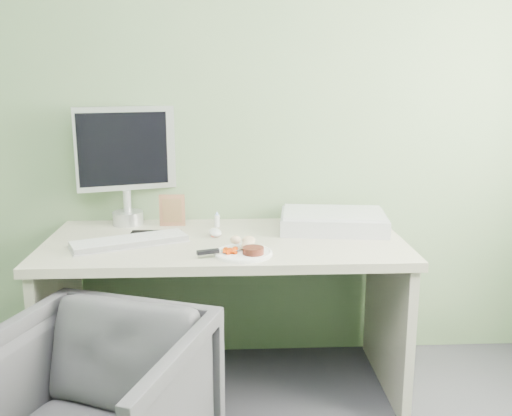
{
  "coord_description": "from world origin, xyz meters",
  "views": [
    {
      "loc": [
        0.02,
        -0.84,
        1.44
      ],
      "look_at": [
        0.13,
        1.5,
        0.9
      ],
      "focal_mm": 40.0,
      "sensor_mm": 36.0,
      "label": 1
    }
  ],
  "objects_px": {
    "desk": "(225,278)",
    "scanner": "(333,222)",
    "plate": "(243,253)",
    "desk_chair": "(94,416)",
    "monitor": "(126,159)"
  },
  "relations": [
    {
      "from": "desk",
      "to": "desk_chair",
      "type": "distance_m",
      "value": 0.88
    },
    {
      "from": "desk",
      "to": "scanner",
      "type": "height_order",
      "value": "scanner"
    },
    {
      "from": "desk",
      "to": "desk_chair",
      "type": "xyz_separation_m",
      "value": [
        -0.45,
        -0.72,
        -0.23
      ]
    },
    {
      "from": "plate",
      "to": "desk_chair",
      "type": "bearing_deg",
      "value": -137.02
    },
    {
      "from": "desk_chair",
      "to": "plate",
      "type": "bearing_deg",
      "value": 62.9
    },
    {
      "from": "plate",
      "to": "monitor",
      "type": "height_order",
      "value": "monitor"
    },
    {
      "from": "desk",
      "to": "monitor",
      "type": "height_order",
      "value": "monitor"
    },
    {
      "from": "monitor",
      "to": "desk_chair",
      "type": "xyz_separation_m",
      "value": [
        0.03,
        -1.04,
        -0.73
      ]
    },
    {
      "from": "plate",
      "to": "desk_chair",
      "type": "relative_size",
      "value": 0.34
    },
    {
      "from": "desk",
      "to": "scanner",
      "type": "relative_size",
      "value": 3.24
    },
    {
      "from": "desk",
      "to": "desk_chair",
      "type": "height_order",
      "value": "desk"
    },
    {
      "from": "scanner",
      "to": "monitor",
      "type": "height_order",
      "value": "monitor"
    },
    {
      "from": "plate",
      "to": "desk_chair",
      "type": "distance_m",
      "value": 0.83
    },
    {
      "from": "scanner",
      "to": "monitor",
      "type": "relative_size",
      "value": 0.86
    },
    {
      "from": "monitor",
      "to": "scanner",
      "type": "bearing_deg",
      "value": -26.94
    }
  ]
}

